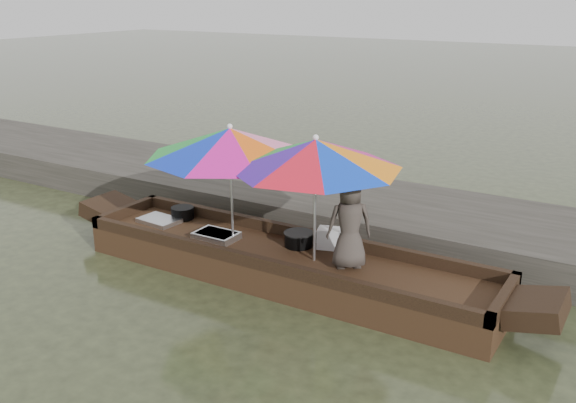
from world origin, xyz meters
The scene contains 11 objects.
water centered at (0.00, 0.00, 0.00)m, with size 80.00×80.00×0.00m, color #2D321E.
dock centered at (0.00, 2.20, 0.25)m, with size 22.00×2.20×0.50m, color #2D2B26.
boat_hull centered at (0.00, 0.00, 0.17)m, with size 5.46×1.20×0.35m, color #331D11.
cooking_pot centered at (-1.91, 0.34, 0.44)m, with size 0.32×0.32×0.17m, color black.
tray_crayfish centered at (-1.01, -0.05, 0.39)m, with size 0.56×0.39×0.09m, color silver.
tray_scallop centered at (-2.09, 0.04, 0.38)m, with size 0.56×0.39×0.06m, color silver.
charcoal_grill centered at (0.04, 0.30, 0.44)m, with size 0.36×0.36×0.17m, color black.
supply_bag centered at (0.40, 0.45, 0.48)m, with size 0.28×0.22×0.26m, color silver.
vendor centered at (0.87, 0.05, 0.90)m, with size 0.54×0.35×1.09m, color #3C342F.
umbrella_bow centered at (-0.78, 0.00, 1.12)m, with size 2.15×2.15×1.55m, color pink, non-canonical shape.
umbrella_stern centered at (0.43, 0.00, 1.12)m, with size 2.04×2.04×1.55m, color orange, non-canonical shape.
Camera 1 is at (3.86, -6.29, 3.46)m, focal length 40.00 mm.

